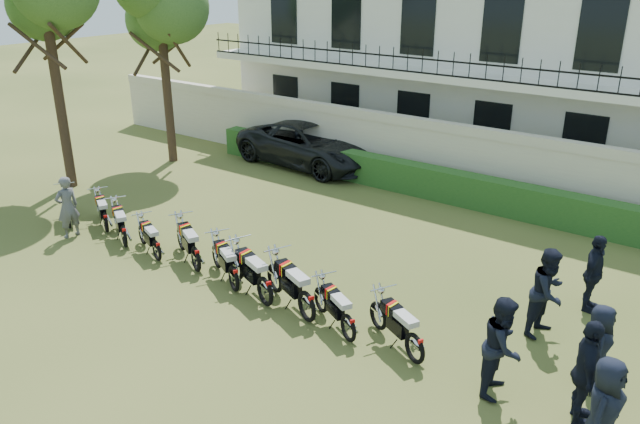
% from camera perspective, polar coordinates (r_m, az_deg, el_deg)
% --- Properties ---
extents(ground, '(100.00, 100.00, 0.00)m').
position_cam_1_polar(ground, '(15.24, -5.03, -5.61)').
color(ground, '#404D1F').
rests_on(ground, ground).
extents(perimeter_wall, '(30.00, 0.35, 2.30)m').
position_cam_1_polar(perimeter_wall, '(21.04, 9.39, 5.40)').
color(perimeter_wall, beige).
rests_on(perimeter_wall, ground).
extents(hedge, '(18.00, 0.60, 1.00)m').
position_cam_1_polar(hedge, '(20.13, 10.73, 2.56)').
color(hedge, '#1B491A').
rests_on(hedge, ground).
extents(building, '(20.40, 9.60, 7.40)m').
position_cam_1_polar(building, '(25.89, 16.04, 13.65)').
color(building, silver).
rests_on(building, ground).
extents(motorcycle_0, '(1.60, 1.03, 1.00)m').
position_cam_1_polar(motorcycle_0, '(18.89, -22.06, -0.13)').
color(motorcycle_0, black).
rests_on(motorcycle_0, ground).
extents(motorcycle_1, '(1.61, 0.93, 0.97)m').
position_cam_1_polar(motorcycle_1, '(18.24, -19.05, -0.51)').
color(motorcycle_1, black).
rests_on(motorcycle_1, ground).
extents(motorcycle_2, '(1.69, 0.99, 1.02)m').
position_cam_1_polar(motorcycle_2, '(17.11, -17.52, -1.69)').
color(motorcycle_2, black).
rests_on(motorcycle_2, ground).
extents(motorcycle_3, '(1.63, 0.78, 0.94)m').
position_cam_1_polar(motorcycle_3, '(16.12, -14.73, -2.99)').
color(motorcycle_3, black).
rests_on(motorcycle_3, ground).
extents(motorcycle_4, '(1.83, 1.03, 1.09)m').
position_cam_1_polar(motorcycle_4, '(15.32, -11.31, -3.72)').
color(motorcycle_4, black).
rests_on(motorcycle_4, ground).
extents(motorcycle_5, '(1.74, 1.01, 1.05)m').
position_cam_1_polar(motorcycle_5, '(14.29, -7.91, -5.52)').
color(motorcycle_5, black).
rests_on(motorcycle_5, ground).
extents(motorcycle_6, '(2.00, 0.94, 1.14)m').
position_cam_1_polar(motorcycle_6, '(13.62, -5.07, -6.63)').
color(motorcycle_6, black).
rests_on(motorcycle_6, ground).
extents(motorcycle_7, '(2.01, 1.00, 1.16)m').
position_cam_1_polar(motorcycle_7, '(13.00, -1.22, -7.98)').
color(motorcycle_7, black).
rests_on(motorcycle_7, ground).
extents(motorcycle_8, '(1.64, 0.94, 0.99)m').
position_cam_1_polar(motorcycle_8, '(12.41, 2.62, -9.98)').
color(motorcycle_8, black).
rests_on(motorcycle_8, ground).
extents(motorcycle_9, '(1.73, 0.97, 1.03)m').
position_cam_1_polar(motorcycle_9, '(11.91, 8.69, -11.62)').
color(motorcycle_9, black).
rests_on(motorcycle_9, ground).
extents(suv, '(5.89, 3.07, 1.59)m').
position_cam_1_polar(suv, '(23.12, -0.95, 6.19)').
color(suv, black).
rests_on(suv, ground).
extents(inspector, '(0.48, 0.67, 1.73)m').
position_cam_1_polar(inspector, '(18.20, -22.10, 0.43)').
color(inspector, slate).
rests_on(inspector, ground).
extents(officer_0, '(0.60, 0.88, 1.74)m').
position_cam_1_polar(officer_0, '(10.48, 24.52, -16.17)').
color(officer_0, black).
rests_on(officer_0, ground).
extents(officer_1, '(0.79, 0.97, 1.84)m').
position_cam_1_polar(officer_1, '(11.30, 16.36, -11.67)').
color(officer_1, black).
rests_on(officer_1, ground).
extents(officer_2, '(0.80, 1.19, 1.87)m').
position_cam_1_polar(officer_2, '(11.06, 23.16, -13.38)').
color(officer_2, black).
rests_on(officer_2, ground).
extents(officer_3, '(0.68, 0.88, 1.58)m').
position_cam_1_polar(officer_3, '(12.10, 24.07, -11.13)').
color(officer_3, black).
rests_on(officer_3, ground).
extents(officer_4, '(0.86, 1.02, 1.86)m').
position_cam_1_polar(officer_4, '(13.24, 20.14, -6.90)').
color(officer_4, black).
rests_on(officer_4, ground).
extents(officer_5, '(0.43, 1.03, 1.75)m').
position_cam_1_polar(officer_5, '(14.49, 23.74, -5.17)').
color(officer_5, black).
rests_on(officer_5, ground).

